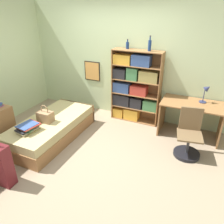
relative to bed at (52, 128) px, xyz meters
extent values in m
plane|color=gray|center=(0.78, -0.02, -0.21)|extent=(14.00, 14.00, 0.00)
cube|color=beige|center=(0.78, 1.62, 1.09)|extent=(10.00, 0.06, 2.60)
cube|color=black|center=(0.09, 1.58, 0.79)|extent=(0.41, 0.02, 0.46)
cube|color=#DB994C|center=(0.09, 1.56, 0.79)|extent=(0.37, 0.01, 0.42)
cube|color=olive|center=(0.00, -0.02, -0.08)|extent=(0.92, 1.91, 0.25)
cube|color=tan|center=(0.00, -0.02, 0.13)|extent=(0.89, 1.88, 0.17)
cube|color=olive|center=(0.00, 0.92, 0.00)|extent=(0.92, 0.04, 0.42)
cube|color=#93704C|center=(-0.02, -0.12, 0.31)|extent=(0.29, 0.19, 0.20)
torus|color=#93704C|center=(-0.02, -0.12, 0.47)|extent=(0.18, 0.02, 0.18)
cube|color=#99894C|center=(-0.07, -0.52, 0.22)|extent=(0.32, 0.34, 0.02)
cube|color=beige|center=(-0.07, -0.55, 0.24)|extent=(0.26, 0.38, 0.02)
cube|color=#427A4C|center=(-0.07, -0.52, 0.26)|extent=(0.24, 0.30, 0.02)
cube|color=#232328|center=(-0.09, -0.55, 0.27)|extent=(0.28, 0.38, 0.02)
cube|color=#232328|center=(-0.09, -0.52, 0.29)|extent=(0.26, 0.29, 0.02)
cube|color=#427A4C|center=(-0.08, -0.52, 0.31)|extent=(0.33, 0.34, 0.01)
cube|color=#B2382D|center=(-0.07, -0.52, 0.32)|extent=(0.35, 0.39, 0.02)
cube|color=#334C84|center=(-0.07, -0.54, 0.34)|extent=(0.31, 0.36, 0.01)
cube|color=olive|center=(0.74, 1.42, 0.60)|extent=(0.02, 0.30, 1.61)
cube|color=olive|center=(1.81, 1.42, 0.60)|extent=(0.02, 0.30, 1.61)
cube|color=olive|center=(1.28, 1.56, 0.60)|extent=(1.08, 0.01, 1.61)
cube|color=olive|center=(1.28, 1.42, -0.20)|extent=(1.05, 0.30, 0.02)
cube|color=olive|center=(1.28, 1.42, 0.12)|extent=(1.05, 0.30, 0.02)
cube|color=olive|center=(1.28, 1.42, 0.44)|extent=(1.05, 0.30, 0.02)
cube|color=olive|center=(1.28, 1.42, 0.76)|extent=(1.05, 0.30, 0.02)
cube|color=olive|center=(1.28, 1.42, 1.08)|extent=(1.05, 0.30, 0.02)
cube|color=olive|center=(1.28, 1.42, 1.40)|extent=(1.05, 0.30, 0.02)
cube|color=gold|center=(0.88, 1.40, -0.08)|extent=(0.24, 0.23, 0.21)
cube|color=gold|center=(1.21, 1.40, -0.06)|extent=(0.34, 0.23, 0.25)
cube|color=#232328|center=(0.96, 1.40, 0.25)|extent=(0.39, 0.23, 0.26)
cube|color=#232328|center=(1.31, 1.40, 0.24)|extent=(0.26, 0.23, 0.23)
cube|color=#427A4C|center=(1.64, 1.40, 0.24)|extent=(0.31, 0.23, 0.23)
cube|color=#334C84|center=(0.95, 1.40, 0.56)|extent=(0.37, 0.23, 0.22)
cube|color=#B2382D|center=(1.35, 1.40, 0.55)|extent=(0.36, 0.23, 0.20)
cube|color=#232328|center=(0.90, 1.40, 0.88)|extent=(0.28, 0.23, 0.21)
cube|color=#427A4C|center=(1.19, 1.40, 0.90)|extent=(0.24, 0.23, 0.26)
cube|color=#99894C|center=(1.55, 1.40, 0.89)|extent=(0.40, 0.23, 0.23)
cube|color=gold|center=(0.95, 1.40, 1.19)|extent=(0.38, 0.23, 0.20)
cube|color=#334C84|center=(1.37, 1.40, 1.21)|extent=(0.39, 0.23, 0.23)
cylinder|color=navy|center=(1.03, 1.46, 1.48)|extent=(0.07, 0.07, 0.14)
cylinder|color=navy|center=(1.03, 1.46, 1.57)|extent=(0.03, 0.03, 0.04)
cylinder|color=#232328|center=(1.03, 1.46, 1.60)|extent=(0.03, 0.03, 0.02)
cylinder|color=navy|center=(1.52, 1.41, 1.51)|extent=(0.07, 0.07, 0.21)
cylinder|color=navy|center=(1.52, 1.41, 1.65)|extent=(0.03, 0.03, 0.07)
cylinder|color=#232328|center=(1.52, 1.41, 1.69)|extent=(0.03, 0.03, 0.02)
cube|color=olive|center=(2.51, 1.23, 0.50)|extent=(1.18, 0.67, 0.02)
cube|color=olive|center=(1.94, 1.23, 0.14)|extent=(0.03, 0.63, 0.70)
cube|color=olive|center=(3.08, 1.23, 0.14)|extent=(0.03, 0.63, 0.70)
cylinder|color=navy|center=(2.68, 1.36, 0.52)|extent=(0.14, 0.14, 0.02)
cylinder|color=navy|center=(2.68, 1.36, 0.66)|extent=(0.02, 0.02, 0.26)
cone|color=navy|center=(2.72, 1.36, 0.82)|extent=(0.15, 0.12, 0.15)
cylinder|color=black|center=(2.58, 0.50, -0.18)|extent=(0.46, 0.46, 0.06)
cylinder|color=#333338|center=(2.58, 0.50, -0.01)|extent=(0.05, 0.05, 0.40)
cube|color=brown|center=(2.58, 0.50, 0.21)|extent=(0.49, 0.49, 0.03)
cube|color=brown|center=(2.55, 0.69, 0.44)|extent=(0.38, 0.11, 0.43)
cylinder|color=#99C1B2|center=(2.45, 1.17, -0.09)|extent=(0.21, 0.21, 0.23)
camera|label=1|loc=(2.68, -2.97, 2.25)|focal=35.00mm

